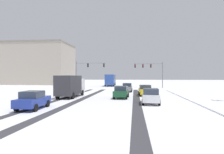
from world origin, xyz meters
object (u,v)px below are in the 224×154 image
at_px(car_dark_green_third, 121,92).
at_px(traffic_signal_far_right, 151,69).
at_px(car_blue_fifth, 33,100).
at_px(office_building_far_left_block, 34,64).
at_px(car_white_fourth, 151,96).
at_px(car_grey_lead, 127,87).
at_px(car_yellow_cab_second, 145,90).
at_px(bus_oncoming, 111,79).
at_px(traffic_signal_far_left, 87,69).
at_px(box_truck_delivery, 71,85).

bearing_deg(car_dark_green_third, traffic_signal_far_right, 76.73).
relative_size(traffic_signal_far_right, car_blue_fifth, 1.76).
bearing_deg(office_building_far_left_block, car_white_fourth, -51.04).
xyz_separation_m(car_grey_lead, car_yellow_cab_second, (2.93, -7.22, 0.00)).
bearing_deg(bus_oncoming, car_white_fourth, -76.81).
height_order(car_dark_green_third, car_white_fourth, same).
xyz_separation_m(car_white_fourth, bus_oncoming, (-8.90, 37.96, 1.18)).
distance_m(car_grey_lead, bus_oncoming, 22.95).
xyz_separation_m(traffic_signal_far_right, car_white_fourth, (-2.40, -29.85, -4.02)).
distance_m(traffic_signal_far_right, bus_oncoming, 14.19).
distance_m(car_grey_lead, car_yellow_cab_second, 7.79).
height_order(car_grey_lead, car_dark_green_third, same).
bearing_deg(car_yellow_cab_second, car_grey_lead, 112.04).
relative_size(traffic_signal_far_left, box_truck_delivery, 0.97).
bearing_deg(car_white_fourth, car_blue_fifth, -156.47).
bearing_deg(car_blue_fifth, bus_oncoming, 87.52).
xyz_separation_m(car_yellow_cab_second, office_building_far_left_block, (-37.79, 38.34, 6.49)).
distance_m(traffic_signal_far_left, traffic_signal_far_right, 16.22).
xyz_separation_m(car_yellow_cab_second, box_truck_delivery, (-10.48, -3.00, 0.82)).
relative_size(car_yellow_cab_second, bus_oncoming, 0.38).
bearing_deg(office_building_far_left_block, bus_oncoming, -17.13).
height_order(car_yellow_cab_second, car_white_fourth, same).
bearing_deg(car_dark_green_third, car_yellow_cab_second, 47.49).
relative_size(bus_oncoming, office_building_far_left_block, 0.42).
bearing_deg(office_building_far_left_block, traffic_signal_far_right, -22.93).
bearing_deg(traffic_signal_far_left, box_truck_delivery, -82.43).
relative_size(traffic_signal_far_left, car_grey_lead, 1.74).
bearing_deg(bus_oncoming, traffic_signal_far_left, -110.13).
bearing_deg(traffic_signal_far_left, car_blue_fifth, -85.16).
height_order(traffic_signal_far_right, car_yellow_cab_second, traffic_signal_far_right).
relative_size(traffic_signal_far_right, bus_oncoming, 0.66).
height_order(traffic_signal_far_right, car_grey_lead, traffic_signal_far_right).
relative_size(traffic_signal_far_left, bus_oncoming, 0.65).
height_order(car_white_fourth, car_blue_fifth, same).
bearing_deg(car_yellow_cab_second, car_white_fourth, -89.02).
relative_size(car_grey_lead, box_truck_delivery, 0.56).
bearing_deg(office_building_far_left_block, traffic_signal_far_left, -40.53).
xyz_separation_m(car_yellow_cab_second, car_white_fourth, (0.15, -8.57, 0.00)).
bearing_deg(bus_oncoming, car_blue_fifth, -92.48).
bearing_deg(car_white_fourth, car_yellow_cab_second, 90.98).
bearing_deg(car_blue_fifth, car_grey_lead, 69.46).
bearing_deg(traffic_signal_far_right, car_white_fourth, -94.60).
xyz_separation_m(car_grey_lead, car_white_fourth, (3.07, -15.79, 0.00)).
bearing_deg(car_dark_green_third, car_blue_fifth, -127.09).
bearing_deg(car_blue_fifth, office_building_far_left_block, 117.79).
relative_size(traffic_signal_far_right, box_truck_delivery, 0.99).
height_order(box_truck_delivery, office_building_far_left_block, office_building_far_left_block).
bearing_deg(car_yellow_cab_second, traffic_signal_far_right, 83.18).
xyz_separation_m(car_yellow_cab_second, car_blue_fifth, (-10.60, -13.24, 0.00)).
relative_size(car_white_fourth, office_building_far_left_block, 0.16).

